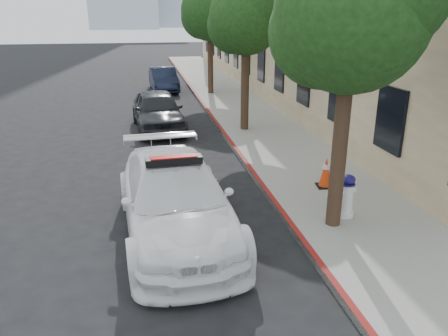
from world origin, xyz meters
TOP-DOWN VIEW (x-y plane):
  - ground at (0.00, 0.00)m, footprint 120.00×120.00m
  - sidewalk at (3.60, 10.00)m, footprint 3.20×50.00m
  - curb_strip at (2.06, 10.00)m, footprint 0.12×50.00m
  - tree_near at (2.93, -2.01)m, footprint 2.92×2.82m
  - tree_mid at (2.93, 5.99)m, footprint 2.77×2.64m
  - tree_far at (2.93, 13.99)m, footprint 3.10×3.00m
  - police_car at (-0.30, -1.52)m, footprint 2.44×5.35m
  - parked_car_mid at (-0.27, 7.08)m, footprint 2.10×4.51m
  - parked_car_far at (0.46, 15.99)m, footprint 1.61×4.07m
  - fire_hydrant at (3.32, -1.70)m, footprint 0.40×0.36m
  - traffic_cone at (3.56, -0.04)m, footprint 0.46×0.46m

SIDE VIEW (x-z plane):
  - ground at x=0.00m, z-range 0.00..0.00m
  - sidewalk at x=3.60m, z-range 0.00..0.15m
  - curb_strip at x=2.06m, z-range 0.00..0.15m
  - traffic_cone at x=3.56m, z-range 0.15..0.93m
  - fire_hydrant at x=3.32m, z-range 0.14..1.08m
  - parked_car_far at x=0.46m, z-range 0.00..1.32m
  - parked_car_mid at x=-0.27m, z-range 0.00..1.49m
  - police_car at x=-0.30m, z-range -0.07..1.60m
  - tree_mid at x=2.93m, z-range 1.45..6.88m
  - tree_near at x=2.93m, z-range 1.46..7.08m
  - tree_far at x=2.93m, z-range 1.48..7.29m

